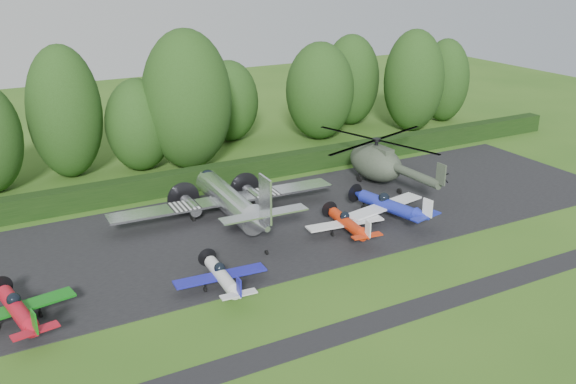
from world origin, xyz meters
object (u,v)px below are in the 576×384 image
light_plane_blue (389,206)px  helicopter (376,159)px  light_plane_red (18,310)px  sign_board (459,135)px  light_plane_orange (348,223)px  transport_plane (230,201)px  light_plane_white (222,276)px

light_plane_blue → helicopter: bearing=72.9°
light_plane_red → sign_board: (49.70, 16.71, 0.07)m
light_plane_orange → helicopter: size_ratio=0.42×
transport_plane → helicopter: bearing=4.2°
light_plane_blue → sign_board: (20.53, 14.14, -0.08)m
helicopter → sign_board: (16.20, 6.21, -1.20)m
helicopter → light_plane_red: bearing=-160.1°
transport_plane → light_plane_orange: size_ratio=2.90×
transport_plane → light_plane_blue: size_ratio=2.36×
light_plane_white → sign_board: light_plane_white is taller
helicopter → sign_board: 17.39m
light_plane_white → helicopter: (21.15, 12.26, 1.38)m
transport_plane → light_plane_orange: transport_plane is taller
light_plane_blue → helicopter: helicopter is taller
transport_plane → light_plane_red: size_ratio=2.67×
helicopter → sign_board: bearing=23.5°
light_plane_white → helicopter: size_ratio=0.41×
light_plane_orange → sign_board: light_plane_orange is taller
light_plane_orange → light_plane_blue: (4.78, 0.98, 0.23)m
light_plane_red → helicopter: size_ratio=0.46×
helicopter → light_plane_blue: bearing=-116.1°
transport_plane → light_plane_orange: 9.91m
light_plane_white → light_plane_orange: bearing=12.2°
transport_plane → light_plane_blue: (11.63, -6.14, -0.49)m
light_plane_orange → sign_board: 29.48m
light_plane_orange → light_plane_blue: 4.88m
light_plane_orange → sign_board: size_ratio=2.17×
light_plane_red → helicopter: helicopter is taller
light_plane_red → helicopter: (33.50, 10.50, 1.26)m
light_plane_white → sign_board: 41.67m
transport_plane → helicopter: size_ratio=1.22×
transport_plane → light_plane_orange: bearing=-48.3°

